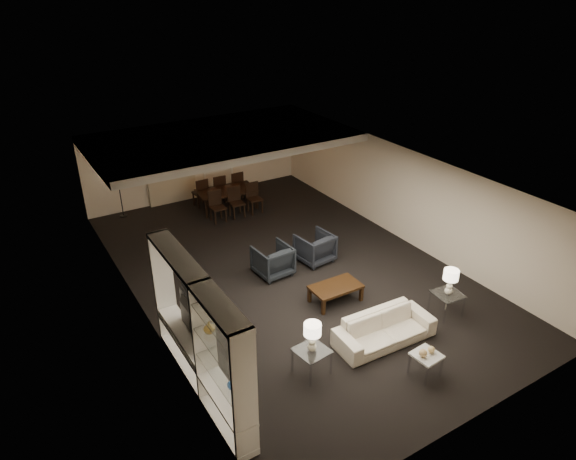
% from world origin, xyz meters
% --- Properties ---
extents(floor, '(11.00, 11.00, 0.00)m').
position_xyz_m(floor, '(0.00, 0.00, 0.00)').
color(floor, black).
rests_on(floor, ground).
extents(ceiling, '(7.00, 11.00, 0.02)m').
position_xyz_m(ceiling, '(0.00, 0.00, 2.50)').
color(ceiling, silver).
rests_on(ceiling, ground).
extents(wall_back, '(7.00, 0.02, 2.50)m').
position_xyz_m(wall_back, '(0.00, 5.50, 1.25)').
color(wall_back, beige).
rests_on(wall_back, ground).
extents(wall_front, '(7.00, 0.02, 2.50)m').
position_xyz_m(wall_front, '(0.00, -5.50, 1.25)').
color(wall_front, beige).
rests_on(wall_front, ground).
extents(wall_left, '(0.02, 11.00, 2.50)m').
position_xyz_m(wall_left, '(-3.50, 0.00, 1.25)').
color(wall_left, beige).
rests_on(wall_left, ground).
extents(wall_right, '(0.02, 11.00, 2.50)m').
position_xyz_m(wall_right, '(3.50, 0.00, 1.25)').
color(wall_right, beige).
rests_on(wall_right, ground).
extents(ceiling_soffit, '(7.00, 4.00, 0.20)m').
position_xyz_m(ceiling_soffit, '(0.00, 3.50, 2.40)').
color(ceiling_soffit, silver).
rests_on(ceiling_soffit, ceiling).
extents(curtains, '(1.50, 0.12, 2.40)m').
position_xyz_m(curtains, '(-0.90, 5.42, 1.20)').
color(curtains, beige).
rests_on(curtains, wall_back).
extents(door, '(0.90, 0.05, 2.10)m').
position_xyz_m(door, '(0.70, 5.47, 1.05)').
color(door, silver).
rests_on(door, wall_back).
extents(painting, '(0.95, 0.04, 0.65)m').
position_xyz_m(painting, '(2.10, 5.46, 1.55)').
color(painting, '#142D38').
rests_on(painting, wall_back).
extents(media_unit, '(0.38, 3.40, 2.35)m').
position_xyz_m(media_unit, '(-3.31, -2.60, 1.18)').
color(media_unit, white).
rests_on(media_unit, wall_left).
extents(pendant_light, '(0.52, 0.52, 0.24)m').
position_xyz_m(pendant_light, '(0.30, 3.50, 1.92)').
color(pendant_light, '#D8591E').
rests_on(pendant_light, ceiling_soffit).
extents(sofa, '(2.04, 0.87, 0.59)m').
position_xyz_m(sofa, '(0.21, -3.24, 0.29)').
color(sofa, beige).
rests_on(sofa, floor).
extents(coffee_table, '(1.11, 0.66, 0.39)m').
position_xyz_m(coffee_table, '(0.21, -1.64, 0.20)').
color(coffee_table, black).
rests_on(coffee_table, floor).
extents(armchair_left, '(0.84, 0.87, 0.75)m').
position_xyz_m(armchair_left, '(-0.39, 0.06, 0.37)').
color(armchair_left, black).
rests_on(armchair_left, floor).
extents(armchair_right, '(0.88, 0.90, 0.75)m').
position_xyz_m(armchair_right, '(0.81, 0.06, 0.37)').
color(armchair_right, black).
rests_on(armchair_right, floor).
extents(side_table_left, '(0.62, 0.62, 0.51)m').
position_xyz_m(side_table_left, '(-1.49, -3.24, 0.26)').
color(side_table_left, silver).
rests_on(side_table_left, floor).
extents(side_table_right, '(0.60, 0.60, 0.51)m').
position_xyz_m(side_table_right, '(1.91, -3.24, 0.26)').
color(side_table_right, silver).
rests_on(side_table_right, floor).
extents(table_lamp_left, '(0.35, 0.35, 0.57)m').
position_xyz_m(table_lamp_left, '(-1.49, -3.24, 0.80)').
color(table_lamp_left, white).
rests_on(table_lamp_left, side_table_left).
extents(table_lamp_right, '(0.34, 0.34, 0.57)m').
position_xyz_m(table_lamp_right, '(1.91, -3.24, 0.80)').
color(table_lamp_right, white).
rests_on(table_lamp_right, side_table_right).
extents(marble_table, '(0.49, 0.49, 0.46)m').
position_xyz_m(marble_table, '(0.21, -4.34, 0.23)').
color(marble_table, silver).
rests_on(marble_table, floor).
extents(gold_gourd_a, '(0.15, 0.15, 0.15)m').
position_xyz_m(gold_gourd_a, '(0.11, -4.34, 0.53)').
color(gold_gourd_a, tan).
rests_on(gold_gourd_a, marble_table).
extents(gold_gourd_b, '(0.13, 0.13, 0.13)m').
position_xyz_m(gold_gourd_b, '(0.31, -4.34, 0.52)').
color(gold_gourd_b, '#DDBA75').
rests_on(gold_gourd_b, marble_table).
extents(television, '(1.16, 0.15, 0.67)m').
position_xyz_m(television, '(-3.28, -2.03, 1.08)').
color(television, black).
rests_on(television, media_unit).
extents(vase_blue, '(0.17, 0.17, 0.18)m').
position_xyz_m(vase_blue, '(-3.31, -3.88, 1.15)').
color(vase_blue, '#285CB1').
rests_on(vase_blue, media_unit).
extents(vase_amber, '(0.18, 0.18, 0.18)m').
position_xyz_m(vase_amber, '(-3.31, -3.11, 1.65)').
color(vase_amber, '#B6923C').
rests_on(vase_amber, media_unit).
extents(floor_speaker, '(0.14, 0.14, 1.02)m').
position_xyz_m(floor_speaker, '(-2.73, -0.37, 0.51)').
color(floor_speaker, black).
rests_on(floor_speaker, floor).
extents(dining_table, '(1.81, 1.12, 0.61)m').
position_xyz_m(dining_table, '(0.31, 4.04, 0.30)').
color(dining_table, black).
rests_on(dining_table, floor).
extents(chair_nl, '(0.42, 0.42, 0.90)m').
position_xyz_m(chair_nl, '(-0.29, 3.39, 0.45)').
color(chair_nl, black).
rests_on(chair_nl, floor).
extents(chair_nm, '(0.44, 0.44, 0.90)m').
position_xyz_m(chair_nm, '(0.31, 3.39, 0.45)').
color(chair_nm, black).
rests_on(chair_nm, floor).
extents(chair_nr, '(0.44, 0.44, 0.90)m').
position_xyz_m(chair_nr, '(0.91, 3.39, 0.45)').
color(chair_nr, black).
rests_on(chair_nr, floor).
extents(chair_fl, '(0.45, 0.45, 0.90)m').
position_xyz_m(chair_fl, '(-0.29, 4.69, 0.45)').
color(chair_fl, black).
rests_on(chair_fl, floor).
extents(chair_fm, '(0.44, 0.44, 0.90)m').
position_xyz_m(chair_fm, '(0.31, 4.69, 0.45)').
color(chair_fm, black).
rests_on(chair_fm, floor).
extents(chair_fr, '(0.43, 0.43, 0.90)m').
position_xyz_m(chair_fr, '(0.91, 4.69, 0.45)').
color(chair_fr, black).
rests_on(chair_fr, floor).
extents(floor_lamp, '(0.29, 0.29, 1.58)m').
position_xyz_m(floor_lamp, '(-2.54, 5.20, 0.79)').
color(floor_lamp, black).
rests_on(floor_lamp, floor).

